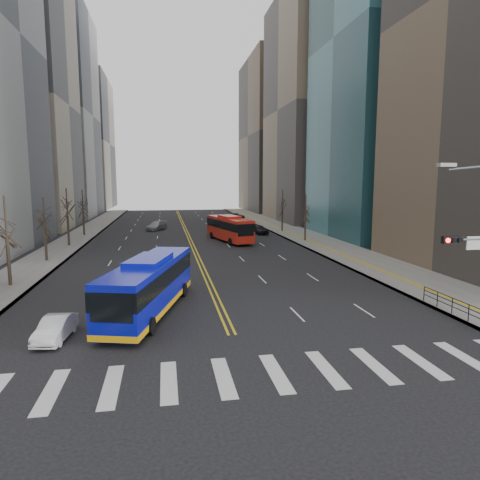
{
  "coord_description": "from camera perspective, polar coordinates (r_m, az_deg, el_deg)",
  "views": [
    {
      "loc": [
        -3.55,
        -17.53,
        8.51
      ],
      "look_at": [
        1.98,
        13.7,
        4.11
      ],
      "focal_mm": 32.0,
      "sensor_mm": 36.0,
      "label": 1
    }
  ],
  "objects": [
    {
      "name": "red_bus_near",
      "position": [
        60.46,
        -1.45,
        1.74
      ],
      "size": [
        5.27,
        11.89,
        3.66
      ],
      "color": "red",
      "rests_on": "ground"
    },
    {
      "name": "car_dark_far",
      "position": [
        96.45,
        -0.42,
        3.21
      ],
      "size": [
        3.56,
        5.07,
        1.29
      ],
      "primitive_type": "imported",
      "rotation": [
        0.0,
        0.0,
        0.34
      ],
      "color": "black",
      "rests_on": "ground"
    },
    {
      "name": "blue_bus",
      "position": [
        28.38,
        -11.97,
        -5.72
      ],
      "size": [
        5.95,
        12.84,
        3.65
      ],
      "color": "#0B12AC",
      "rests_on": "ground"
    },
    {
      "name": "pedestrian_railing",
      "position": [
        30.51,
        26.45,
        -7.54
      ],
      "size": [
        0.06,
        6.06,
        1.02
      ],
      "color": "black",
      "rests_on": "sidewalk_right"
    },
    {
      "name": "car_white",
      "position": [
        25.51,
        -23.4,
        -10.77
      ],
      "size": [
        1.76,
        3.94,
        1.25
      ],
      "primitive_type": "imported",
      "rotation": [
        0.0,
        0.0,
        -0.12
      ],
      "color": "white",
      "rests_on": "ground"
    },
    {
      "name": "car_silver",
      "position": [
        75.94,
        -11.09,
        1.88
      ],
      "size": [
        4.08,
        5.57,
        1.5
      ],
      "primitive_type": "imported",
      "rotation": [
        0.0,
        0.0,
        -0.44
      ],
      "color": "gray",
      "rests_on": "ground"
    },
    {
      "name": "office_towers",
      "position": [
        87.48,
        -7.86,
        17.97
      ],
      "size": [
        83.0,
        134.0,
        58.0
      ],
      "color": "gray",
      "rests_on": "ground"
    },
    {
      "name": "centerline",
      "position": [
        73.11,
        -7.19,
        1.15
      ],
      "size": [
        0.55,
        100.0,
        0.01
      ],
      "color": "gold",
      "rests_on": "ground"
    },
    {
      "name": "sidewalk_left",
      "position": [
        64.41,
        -21.54,
        -0.19
      ],
      "size": [
        5.0,
        130.0,
        0.15
      ],
      "primitive_type": "cube",
      "color": "gray",
      "rests_on": "ground"
    },
    {
      "name": "crosswalk",
      "position": [
        19.8,
        1.34,
        -17.54
      ],
      "size": [
        26.7,
        4.0,
        0.01
      ],
      "color": "silver",
      "rests_on": "ground"
    },
    {
      "name": "sidewalk_right",
      "position": [
        66.51,
        8.5,
        0.52
      ],
      "size": [
        7.0,
        130.0,
        0.15
      ],
      "primitive_type": "cube",
      "color": "gray",
      "rests_on": "ground"
    },
    {
      "name": "car_dark_mid",
      "position": [
        68.82,
        2.57,
        1.41
      ],
      "size": [
        2.61,
        4.65,
        1.5
      ],
      "primitive_type": "imported",
      "rotation": [
        0.0,
        0.0,
        0.2
      ],
      "color": "black",
      "rests_on": "ground"
    },
    {
      "name": "red_bus_far",
      "position": [
        67.36,
        -1.56,
        2.13
      ],
      "size": [
        2.55,
        9.75,
        3.13
      ],
      "color": "red",
      "rests_on": "ground"
    },
    {
      "name": "ground",
      "position": [
        19.8,
        1.34,
        -17.55
      ],
      "size": [
        220.0,
        220.0,
        0.0
      ],
      "primitive_type": "plane",
      "color": "black"
    },
    {
      "name": "street_trees",
      "position": [
        52.33,
        -14.02,
        3.67
      ],
      "size": [
        35.2,
        47.2,
        7.6
      ],
      "color": "#31271E",
      "rests_on": "ground"
    }
  ]
}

